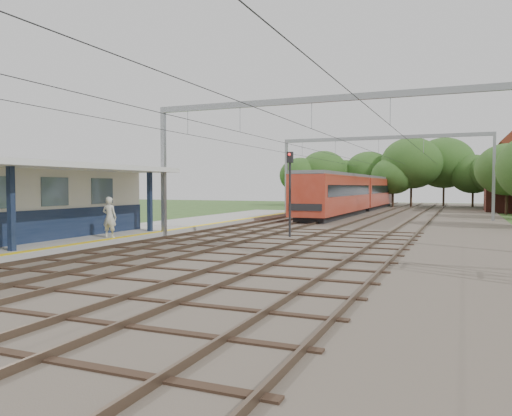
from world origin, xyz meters
The scene contains 9 objects.
ballast_bed centered at (4.00, 30.00, 0.05)m, with size 18.00×90.00×0.10m, color #473D33.
platform centered at (-7.50, 14.00, 0.17)m, with size 5.00×52.00×0.35m, color gray.
yellow_stripe centered at (-5.25, 14.00, 0.35)m, with size 0.45×52.00×0.01m, color yellow.
rail_tracks centered at (1.50, 30.00, 0.18)m, with size 11.80×88.00×0.15m.
catenary_system centered at (3.39, 25.28, 5.51)m, with size 17.22×88.00×7.00m.
tree_band centered at (3.84, 57.12, 4.92)m, with size 31.72×30.88×8.82m.
person centered at (-5.61, 11.29, 1.32)m, with size 0.71×0.47×1.94m, color beige.
train centered at (-0.50, 44.35, 2.14)m, with size 2.92×36.41×3.84m.
signal_post centered at (1.35, 17.30, 2.97)m, with size 0.32×0.28×4.61m.
Camera 1 is at (9.86, -7.77, 2.80)m, focal length 35.00 mm.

